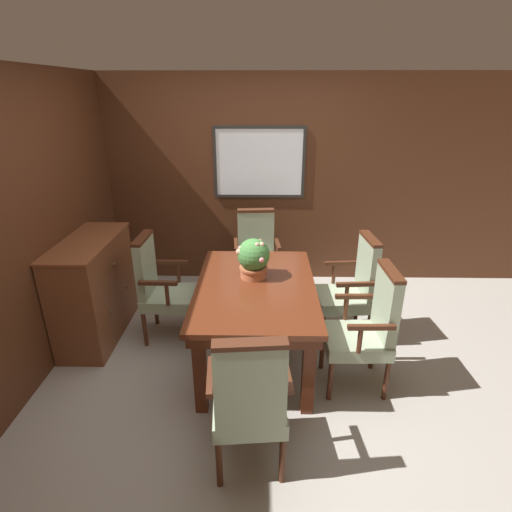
% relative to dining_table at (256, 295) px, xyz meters
% --- Properties ---
extents(ground_plane, '(14.00, 14.00, 0.00)m').
position_rel_dining_table_xyz_m(ground_plane, '(-0.04, -0.16, -0.64)').
color(ground_plane, '#A39E93').
extents(wall_back, '(7.20, 0.08, 2.45)m').
position_rel_dining_table_xyz_m(wall_back, '(-0.04, 1.73, 0.59)').
color(wall_back, '#4C2816').
rests_on(wall_back, ground_plane).
extents(wall_left, '(0.06, 7.20, 2.45)m').
position_rel_dining_table_xyz_m(wall_left, '(-1.81, -0.16, 0.59)').
color(wall_left, '#4C2816').
rests_on(wall_left, ground_plane).
extents(dining_table, '(1.00, 1.50, 0.74)m').
position_rel_dining_table_xyz_m(dining_table, '(0.00, 0.00, 0.00)').
color(dining_table, '#562614').
rests_on(dining_table, ground_plane).
extents(chair_left_far, '(0.51, 0.50, 1.04)m').
position_rel_dining_table_xyz_m(chair_left_far, '(-0.91, 0.35, -0.09)').
color(chair_left_far, '#472314').
rests_on(chair_left_far, ground_plane).
extents(chair_right_far, '(0.53, 0.52, 1.04)m').
position_rel_dining_table_xyz_m(chair_right_far, '(0.90, 0.36, -0.09)').
color(chair_right_far, '#472314').
rests_on(chair_right_far, ground_plane).
extents(chair_head_near, '(0.53, 0.53, 1.04)m').
position_rel_dining_table_xyz_m(chair_head_near, '(-0.02, -1.13, -0.09)').
color(chair_head_near, '#472314').
rests_on(chair_head_near, ground_plane).
extents(chair_head_far, '(0.52, 0.53, 1.04)m').
position_rel_dining_table_xyz_m(chair_head_far, '(-0.01, 1.14, -0.09)').
color(chair_head_far, '#472314').
rests_on(chair_head_far, ground_plane).
extents(chair_right_near, '(0.51, 0.51, 1.04)m').
position_rel_dining_table_xyz_m(chair_right_near, '(0.88, -0.32, -0.09)').
color(chair_right_near, '#472314').
rests_on(chair_right_near, ground_plane).
extents(potted_plant, '(0.29, 0.28, 0.35)m').
position_rel_dining_table_xyz_m(potted_plant, '(-0.02, 0.15, 0.28)').
color(potted_plant, '#B2603D').
rests_on(potted_plant, dining_table).
extents(sideboard_cabinet, '(0.46, 1.09, 0.99)m').
position_rel_dining_table_xyz_m(sideboard_cabinet, '(-1.55, 0.37, -0.14)').
color(sideboard_cabinet, brown).
rests_on(sideboard_cabinet, ground_plane).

